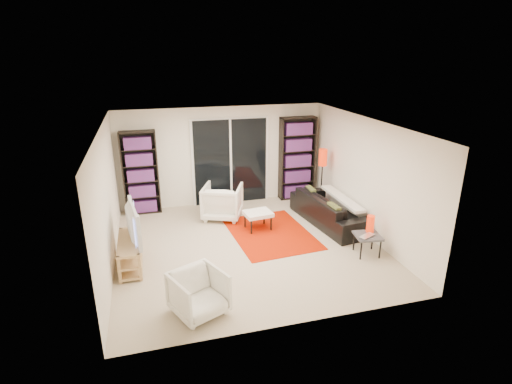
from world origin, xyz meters
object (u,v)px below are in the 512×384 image
(tv_stand, at_px, (130,252))
(armchair_front, at_px, (199,293))
(bookshelf_left, at_px, (141,173))
(floor_lamp, at_px, (323,163))
(side_table, at_px, (368,237))
(ottoman, at_px, (258,214))
(armchair_back, at_px, (222,202))
(bookshelf_right, at_px, (297,158))
(sofa, at_px, (330,209))

(tv_stand, bearing_deg, armchair_front, -59.64)
(bookshelf_left, xyz_separation_m, floor_lamp, (4.17, -0.84, 0.15))
(bookshelf_left, relative_size, side_table, 3.72)
(tv_stand, bearing_deg, ottoman, 18.73)
(armchair_back, relative_size, armchair_front, 1.18)
(bookshelf_right, bearing_deg, sofa, -85.60)
(bookshelf_left, bearing_deg, tv_stand, -95.80)
(bookshelf_left, relative_size, floor_lamp, 1.33)
(bookshelf_right, bearing_deg, tv_stand, -148.41)
(sofa, height_order, armchair_back, armchair_back)
(sofa, height_order, side_table, sofa)
(armchair_front, xyz_separation_m, floor_lamp, (3.44, 3.38, 0.80))
(sofa, distance_m, ottoman, 1.64)
(bookshelf_right, relative_size, sofa, 0.96)
(tv_stand, bearing_deg, sofa, 10.43)
(bookshelf_left, height_order, floor_lamp, bookshelf_left)
(bookshelf_right, distance_m, armchair_back, 2.35)
(armchair_back, distance_m, ottoman, 1.03)
(sofa, bearing_deg, bookshelf_left, 58.64)
(tv_stand, xyz_separation_m, side_table, (4.28, -0.74, 0.09))
(bookshelf_right, relative_size, tv_stand, 1.75)
(bookshelf_left, xyz_separation_m, tv_stand, (-0.26, -2.53, -0.71))
(ottoman, bearing_deg, armchair_back, 126.08)
(tv_stand, relative_size, sofa, 0.55)
(side_table, bearing_deg, floor_lamp, 86.60)
(bookshelf_right, relative_size, floor_lamp, 1.43)
(armchair_back, relative_size, floor_lamp, 0.59)
(tv_stand, bearing_deg, side_table, -9.82)
(bookshelf_right, relative_size, side_table, 4.01)
(bookshelf_right, bearing_deg, armchair_front, -126.51)
(armchair_front, bearing_deg, bookshelf_right, 29.67)
(sofa, height_order, armchair_front, armchair_front)
(sofa, bearing_deg, side_table, 173.85)
(tv_stand, relative_size, floor_lamp, 0.82)
(floor_lamp, bearing_deg, armchair_back, 179.38)
(bookshelf_right, bearing_deg, side_table, -86.92)
(armchair_front, relative_size, floor_lamp, 0.50)
(armchair_front, relative_size, ottoman, 1.17)
(bookshelf_right, bearing_deg, ottoman, -132.38)
(sofa, relative_size, floor_lamp, 1.49)
(bookshelf_left, height_order, tv_stand, bookshelf_left)
(tv_stand, xyz_separation_m, sofa, (4.24, 0.78, 0.06))
(armchair_front, bearing_deg, floor_lamp, 20.67)
(armchair_back, bearing_deg, side_table, 155.46)
(bookshelf_left, xyz_separation_m, armchair_back, (1.75, -0.81, -0.58))
(ottoman, bearing_deg, bookshelf_right, 47.62)
(sofa, bearing_deg, tv_stand, 92.72)
(armchair_back, bearing_deg, ottoman, 148.69)
(side_table, xyz_separation_m, floor_lamp, (0.14, 2.43, 0.77))
(bookshelf_left, bearing_deg, sofa, -23.65)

